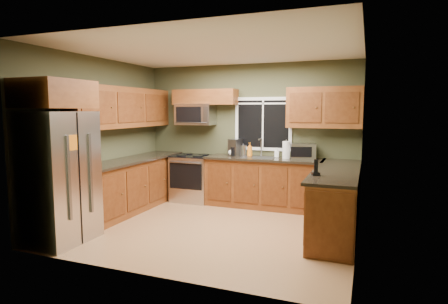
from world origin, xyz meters
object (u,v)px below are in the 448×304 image
Objects in this scene: cordless_phone at (316,171)px; soap_bottle_c at (232,151)px; kettle at (243,150)px; range at (193,178)px; paper_towel_roll at (286,150)px; soap_bottle_a at (250,150)px; toaster_oven at (303,151)px; refrigerator at (59,177)px; soap_bottle_b at (277,152)px; coffee_maker at (235,148)px; microwave at (195,114)px.

soap_bottle_c is at bearing 137.47° from cordless_phone.
kettle is 2.37m from cordless_phone.
paper_towel_roll reaches higher than range.
soap_bottle_a is 1.42× the size of soap_bottle_c.
toaster_oven is 2.07× the size of kettle.
kettle reaches higher than range.
refrigerator is 10.32× the size of soap_bottle_b.
coffee_maker is 1.02m from paper_towel_roll.
paper_towel_roll is (2.55, 2.81, 0.20)m from refrigerator.
soap_bottle_c is (0.80, 0.08, 0.57)m from range.
soap_bottle_b is at bearing 51.60° from refrigerator.
toaster_oven reaches higher than range.
soap_bottle_b is at bearing 118.15° from cordless_phone.
cordless_phone is (1.60, -1.75, -0.05)m from kettle.
paper_towel_roll is at bearing -2.45° from soap_bottle_c.
refrigerator is 3.38m from soap_bottle_a.
cordless_phone is at bearing -42.53° from soap_bottle_c.
coffee_maker is 2.44m from cordless_phone.
soap_bottle_b is 2.00m from cordless_phone.
refrigerator is at bearing -159.92° from cordless_phone.
toaster_oven is at bearing 2.69° from soap_bottle_c.
cordless_phone is at bearing -75.13° from toaster_oven.
range is 0.98m from soap_bottle_c.
kettle is at bearing 60.21° from refrigerator.
soap_bottle_b reaches higher than range.
paper_towel_roll is (1.86, -0.10, -0.63)m from microwave.
toaster_oven is (2.83, 2.92, 0.18)m from refrigerator.
coffee_maker is 1.82× the size of soap_bottle_b.
toaster_oven reaches higher than soap_bottle_b.
range is (0.69, 2.77, -0.43)m from refrigerator.
soap_bottle_a is (1.86, 2.82, 0.17)m from refrigerator.
soap_bottle_a is (0.32, -0.07, -0.01)m from coffee_maker.
refrigerator is 3.22m from soap_bottle_c.
refrigerator is at bearing -119.79° from kettle.
soap_bottle_b is at bearing 1.04° from kettle.
coffee_maker is at bearing 39.10° from soap_bottle_c.
coffee_maker is at bearing 175.19° from paper_towel_roll.
microwave is 1.06m from soap_bottle_c.
microwave reaches higher than paper_towel_roll.
refrigerator reaches higher than soap_bottle_c.
refrigerator is 3.10m from microwave.
microwave reaches higher than toaster_oven.
soap_bottle_b is at bearing 16.35° from soap_bottle_a.
kettle is 1.40× the size of soap_bottle_b.
paper_towel_roll is at bearing 47.72° from refrigerator.
kettle reaches higher than cordless_phone.
microwave reaches higher than refrigerator.
microwave reaches higher than soap_bottle_c.
cordless_phone is at bearing -48.50° from soap_bottle_a.
cordless_phone reaches higher than soap_bottle_b.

